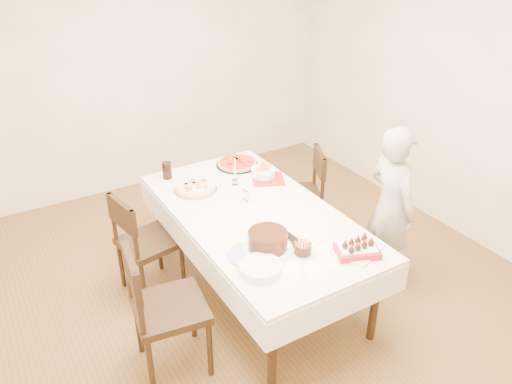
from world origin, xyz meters
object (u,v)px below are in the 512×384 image
chair_right_savory (298,195)px  pizza_pepperoni (237,163)px  strawberry_box (357,250)px  layer_cake (268,240)px  birthday_cake (303,244)px  pizza_white (195,189)px  cola_glass (167,170)px  person (391,208)px  chair_left_savory (149,242)px  chair_left_dessert (170,308)px  pasta_bowl (263,172)px  taper_candle (235,171)px  dining_table (256,252)px

chair_right_savory → pizza_pepperoni: chair_right_savory is taller
strawberry_box → layer_cake: bearing=143.2°
strawberry_box → birthday_cake: bearing=148.0°
pizza_white → pizza_pepperoni: size_ratio=0.93×
cola_glass → layer_cake: 1.39m
chair_right_savory → person: 1.00m
chair_left_savory → chair_left_dessert: bearing=68.8°
pizza_white → cola_glass: cola_glass is taller
person → pizza_pepperoni: person is taller
chair_right_savory → pizza_pepperoni: (-0.47, 0.33, 0.31)m
pasta_bowl → cola_glass: (-0.75, 0.41, 0.03)m
chair_left_savory → chair_left_dessert: chair_left_dessert is taller
cola_glass → chair_right_savory: bearing=-20.4°
cola_glass → strawberry_box: size_ratio=0.53×
taper_candle → chair_left_dessert: bearing=-137.7°
chair_left_savory → pizza_white: 0.59m
chair_left_savory → chair_left_dessert: (-0.17, -0.87, 0.04)m
person → chair_right_savory: bearing=20.1°
dining_table → pizza_white: pizza_white is taller
dining_table → chair_left_savory: (-0.74, 0.45, 0.09)m
person → pizza_pepperoni: size_ratio=3.57×
pizza_white → chair_left_dessert: bearing=-123.7°
chair_left_savory → strawberry_box: 1.70m
taper_candle → pizza_white: bearing=168.9°
pasta_bowl → strawberry_box: bearing=-92.9°
pizza_white → pizza_pepperoni: (0.55, 0.26, 0.00)m
dining_table → person: 1.16m
pizza_pepperoni → cola_glass: 0.67m
cola_glass → dining_table: bearing=-67.8°
pizza_pepperoni → layer_cake: 1.38m
chair_left_dessert → pasta_bowl: bearing=-136.8°
pasta_bowl → taper_candle: taper_candle is taller
birthday_cake → layer_cake: bearing=135.9°
dining_table → pizza_white: (-0.26, 0.57, 0.40)m
cola_glass → birthday_cake: 1.59m
chair_left_dessert → pizza_white: (0.65, 0.98, 0.27)m
chair_left_dessert → pizza_white: 1.21m
taper_candle → strawberry_box: (0.22, -1.33, -0.09)m
person → layer_cake: 1.21m
dining_table → layer_cake: 0.67m
pasta_bowl → birthday_cake: bearing=-108.6°
strawberry_box → cola_glass: bearing=111.3°
pizza_white → pasta_bowl: size_ratio=1.69×
cola_glass → pizza_pepperoni: bearing=-7.3°
chair_right_savory → pizza_white: (-1.02, 0.08, 0.31)m
pizza_pepperoni → strawberry_box: strawberry_box is taller
pasta_bowl → cola_glass: size_ratio=1.43×
chair_left_savory → layer_cake: size_ratio=2.64×
birthday_cake → strawberry_box: birthday_cake is taller
dining_table → pasta_bowl: bearing=53.1°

